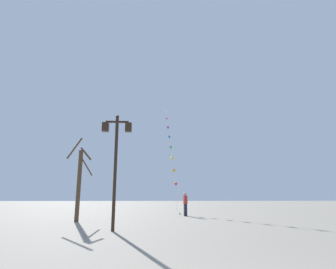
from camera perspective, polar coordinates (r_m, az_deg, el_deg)
ground_plane at (r=22.73m, az=0.14°, el=-16.28°), size 160.00×160.00×0.00m
twin_lantern_lamp_post at (r=12.32m, az=-10.68°, el=-2.95°), size 1.30×0.28×4.98m
kite_train at (r=27.26m, az=0.65°, el=-3.15°), size 0.97×8.04×11.37m
kite_flyer at (r=21.23m, az=3.60°, el=-14.06°), size 0.28×0.62×1.71m
bare_tree at (r=17.25m, az=-17.88°, el=-9.11°), size 1.68×1.41×4.92m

